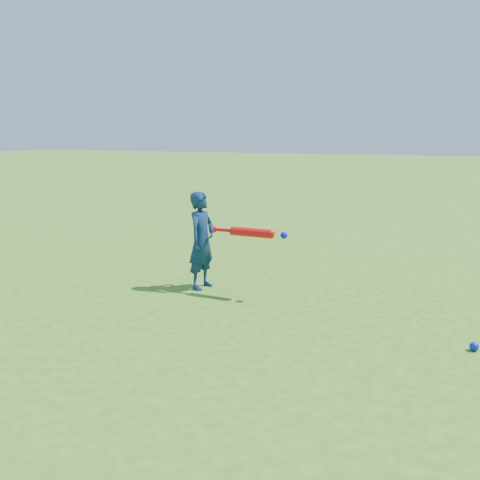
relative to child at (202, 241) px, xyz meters
The scene contains 4 objects.
ground 0.76m from the child, 10.46° to the left, with size 80.00×80.00×0.00m, color #3B771C.
child is the anchor object (origin of this frame).
ground_ball_blue 3.15m from the child, 14.61° to the right, with size 0.08×0.08×0.08m, color #0B19C7.
bat_swing 0.72m from the child, ahead, with size 0.90×0.12×0.10m.
Camera 1 is at (2.35, -5.61, 1.84)m, focal length 40.00 mm.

